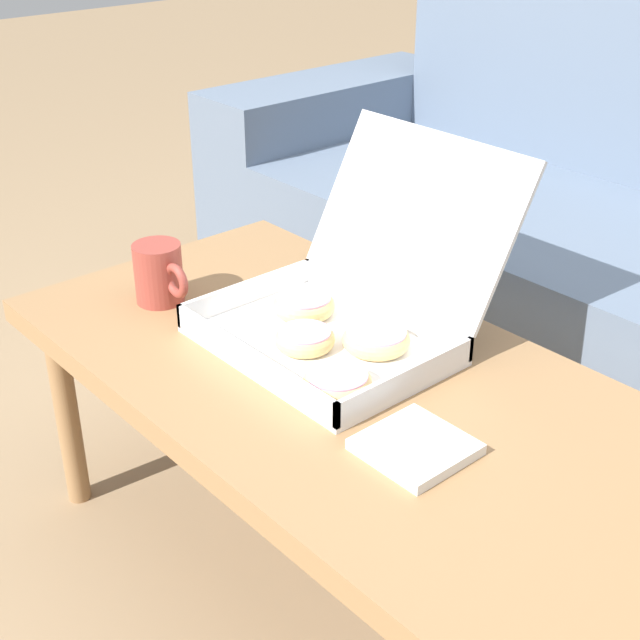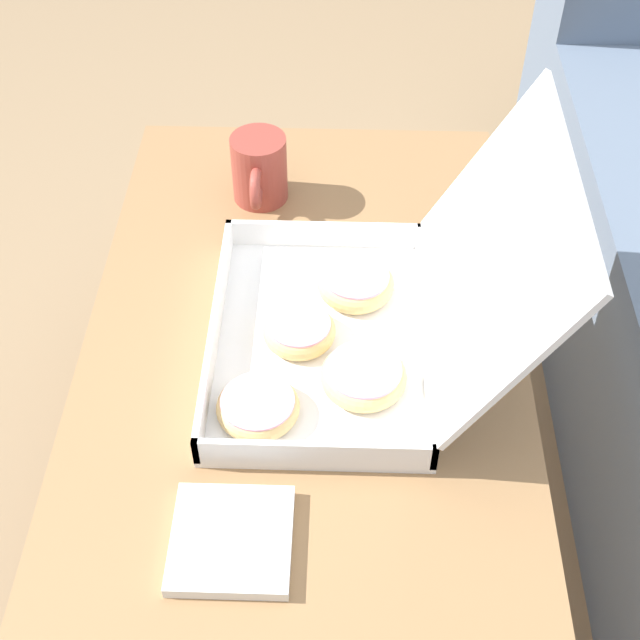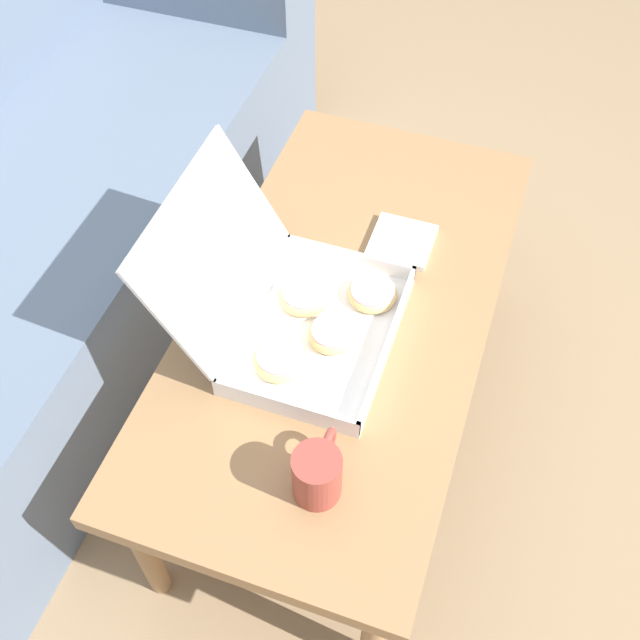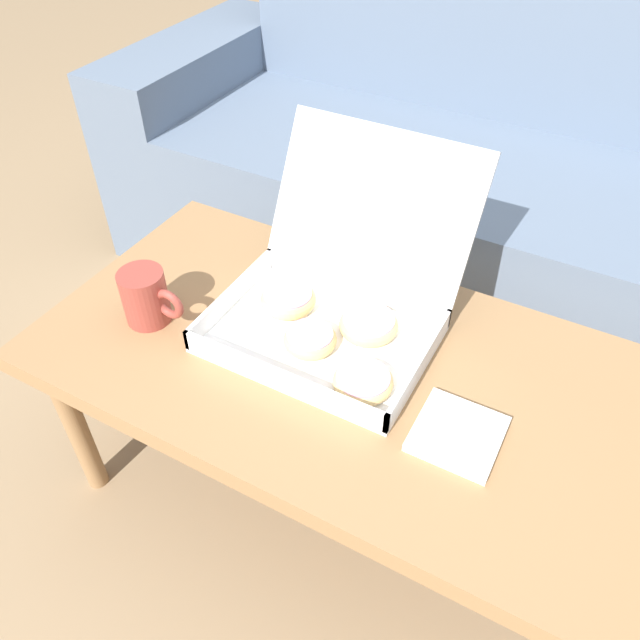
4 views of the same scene
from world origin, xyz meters
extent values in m
plane|color=#937756|center=(0.00, 0.00, 0.00)|extent=(12.00, 12.00, 0.00)
cube|color=slate|center=(0.00, 0.64, 0.23)|extent=(1.69, 0.58, 0.46)
cube|color=slate|center=(-0.97, 0.74, 0.30)|extent=(0.24, 0.78, 0.60)
cube|color=#997047|center=(0.00, -0.09, 0.42)|extent=(1.17, 0.59, 0.04)
cylinder|color=#997047|center=(-0.53, -0.32, 0.20)|extent=(0.04, 0.04, 0.40)
cylinder|color=#997047|center=(-0.53, 0.14, 0.20)|extent=(0.04, 0.04, 0.40)
cube|color=white|center=(-0.09, -0.07, 0.44)|extent=(0.39, 0.28, 0.01)
cube|color=white|center=(-0.09, -0.21, 0.46)|extent=(0.39, 0.01, 0.04)
cube|color=white|center=(-0.09, 0.07, 0.46)|extent=(0.39, 0.01, 0.04)
cube|color=white|center=(-0.28, -0.07, 0.46)|extent=(0.01, 0.28, 0.04)
cube|color=white|center=(0.10, -0.07, 0.46)|extent=(0.01, 0.28, 0.04)
cube|color=white|center=(-0.09, 0.14, 0.61)|extent=(0.39, 0.14, 0.25)
torus|color=#E5BC75|center=(-0.09, -0.10, 0.46)|extent=(0.10, 0.10, 0.03)
cylinder|color=pink|center=(-0.09, -0.10, 0.47)|extent=(0.08, 0.08, 0.01)
torus|color=#E5BC75|center=(-0.18, -0.02, 0.46)|extent=(0.11, 0.11, 0.03)
cylinder|color=pink|center=(-0.18, -0.02, 0.47)|extent=(0.09, 0.09, 0.01)
torus|color=#E5BC75|center=(-0.02, -0.01, 0.46)|extent=(0.11, 0.11, 0.03)
cylinder|color=pink|center=(-0.02, -0.01, 0.47)|extent=(0.09, 0.09, 0.01)
torus|color=#E5BC75|center=(0.03, -0.14, 0.46)|extent=(0.10, 0.10, 0.03)
cylinder|color=pink|center=(0.03, -0.14, 0.47)|extent=(0.09, 0.09, 0.01)
cylinder|color=#993D33|center=(-0.40, -0.17, 0.49)|extent=(0.08, 0.08, 0.11)
torus|color=#993D33|center=(-0.34, -0.17, 0.49)|extent=(0.06, 0.02, 0.06)
cube|color=white|center=(0.21, -0.16, 0.44)|extent=(0.13, 0.13, 0.02)
camera|label=1|loc=(0.85, -0.88, 1.15)|focal=50.00mm
camera|label=2|loc=(0.70, -0.05, 1.31)|focal=50.00mm
camera|label=3|loc=(-0.92, -0.36, 1.63)|focal=42.00mm
camera|label=4|loc=(0.30, -0.78, 1.23)|focal=35.00mm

